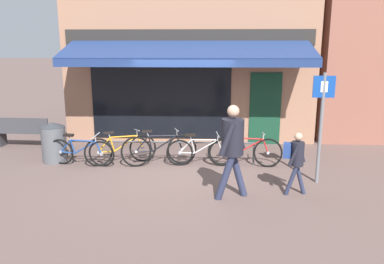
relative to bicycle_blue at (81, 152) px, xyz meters
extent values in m
plane|color=brown|center=(2.43, -0.14, -0.35)|extent=(160.00, 160.00, 0.00)
cube|color=#9E7056|center=(2.48, 3.82, 2.44)|extent=(7.41, 3.00, 5.59)
cube|color=black|center=(1.67, 2.31, 0.90)|extent=(4.08, 0.04, 2.20)
cube|color=#143D28|center=(4.71, 2.31, 0.70)|extent=(0.90, 0.04, 2.10)
cube|color=#282623|center=(2.48, 2.30, 2.72)|extent=(7.04, 0.06, 0.44)
cube|color=navy|center=(2.48, 1.58, 2.39)|extent=(6.67, 1.50, 0.50)
cube|color=navy|center=(2.48, 0.83, 2.07)|extent=(6.67, 0.03, 0.20)
cylinder|color=#47494F|center=(1.92, 0.25, 0.20)|extent=(4.60, 0.04, 0.04)
cylinder|color=#47494F|center=(-0.33, 0.25, -0.08)|extent=(0.04, 0.04, 0.55)
cylinder|color=#47494F|center=(4.17, 0.25, -0.08)|extent=(0.04, 0.04, 0.55)
torus|color=black|center=(0.53, -0.06, -0.03)|extent=(0.66, 0.19, 0.65)
cylinder|color=#9E9EA3|center=(0.53, -0.06, -0.03)|extent=(0.08, 0.07, 0.08)
torus|color=black|center=(-0.51, 0.07, -0.03)|extent=(0.66, 0.19, 0.65)
cylinder|color=#9E9EA3|center=(-0.51, 0.07, -0.03)|extent=(0.08, 0.07, 0.08)
cylinder|color=#1E4793|center=(0.13, -0.03, 0.11)|extent=(0.58, 0.14, 0.35)
cylinder|color=#1E4793|center=(0.09, -0.04, 0.28)|extent=(0.64, 0.11, 0.05)
cylinder|color=#1E4793|center=(-0.19, 0.01, 0.12)|extent=(0.12, 0.06, 0.34)
cylinder|color=#1E4793|center=(-0.33, 0.04, -0.04)|extent=(0.37, 0.08, 0.05)
cylinder|color=#1E4793|center=(-0.37, 0.03, 0.13)|extent=(0.31, 0.10, 0.34)
cylinder|color=#1E4793|center=(0.47, -0.07, 0.12)|extent=(0.15, 0.05, 0.32)
cylinder|color=#9E9EA3|center=(-0.25, 0.00, 0.34)|extent=(0.06, 0.03, 0.11)
cube|color=black|center=(-0.26, -0.01, 0.41)|extent=(0.25, 0.13, 0.06)
cylinder|color=#9E9EA3|center=(0.41, -0.08, 0.34)|extent=(0.03, 0.04, 0.14)
cylinder|color=#9E9EA3|center=(0.41, -0.09, 0.41)|extent=(0.09, 0.52, 0.07)
torus|color=black|center=(1.43, 0.46, -0.02)|extent=(0.68, 0.41, 0.68)
cylinder|color=#9E9EA3|center=(1.43, 0.46, -0.02)|extent=(0.09, 0.09, 0.08)
torus|color=black|center=(0.43, 0.02, -0.02)|extent=(0.68, 0.41, 0.68)
cylinder|color=#9E9EA3|center=(0.43, 0.02, -0.02)|extent=(0.09, 0.09, 0.08)
cylinder|color=orange|center=(1.04, 0.32, 0.13)|extent=(0.55, 0.32, 0.36)
cylinder|color=orange|center=(0.99, 0.32, 0.31)|extent=(0.63, 0.30, 0.05)
cylinder|color=orange|center=(0.73, 0.18, 0.14)|extent=(0.13, 0.05, 0.36)
cylinder|color=orange|center=(0.60, 0.10, -0.02)|extent=(0.37, 0.18, 0.05)
cylinder|color=orange|center=(0.55, 0.11, 0.15)|extent=(0.30, 0.21, 0.35)
cylinder|color=orange|center=(1.36, 0.46, 0.14)|extent=(0.16, 0.04, 0.33)
cylinder|color=#9E9EA3|center=(0.66, 0.19, 0.36)|extent=(0.06, 0.03, 0.11)
cube|color=black|center=(0.65, 0.19, 0.43)|extent=(0.26, 0.19, 0.06)
cylinder|color=#9E9EA3|center=(1.29, 0.47, 0.37)|extent=(0.04, 0.05, 0.14)
cylinder|color=#9E9EA3|center=(1.29, 0.48, 0.44)|extent=(0.23, 0.48, 0.10)
torus|color=black|center=(2.43, 0.30, 0.01)|extent=(0.74, 0.29, 0.73)
cylinder|color=#9E9EA3|center=(2.43, 0.30, 0.01)|extent=(0.08, 0.08, 0.08)
torus|color=black|center=(1.34, 0.03, 0.01)|extent=(0.74, 0.29, 0.73)
cylinder|color=#9E9EA3|center=(1.34, 0.03, 0.01)|extent=(0.08, 0.08, 0.08)
cylinder|color=black|center=(2.01, 0.21, 0.17)|extent=(0.60, 0.22, 0.39)
cylinder|color=black|center=(1.97, 0.22, 0.36)|extent=(0.68, 0.20, 0.05)
cylinder|color=black|center=(1.68, 0.13, 0.18)|extent=(0.13, 0.06, 0.39)
cylinder|color=black|center=(1.53, 0.07, 0.00)|extent=(0.39, 0.13, 0.05)
cylinder|color=black|center=(1.49, 0.08, 0.19)|extent=(0.33, 0.15, 0.38)
cylinder|color=black|center=(2.36, 0.30, 0.18)|extent=(0.16, 0.04, 0.35)
cylinder|color=#9E9EA3|center=(1.62, 0.14, 0.42)|extent=(0.06, 0.03, 0.11)
cube|color=black|center=(1.60, 0.14, 0.49)|extent=(0.26, 0.16, 0.06)
cylinder|color=#9E9EA3|center=(2.30, 0.31, 0.42)|extent=(0.03, 0.05, 0.14)
cylinder|color=#9E9EA3|center=(2.30, 0.32, 0.49)|extent=(0.15, 0.51, 0.08)
torus|color=black|center=(3.41, 0.23, -0.03)|extent=(0.65, 0.12, 0.65)
cylinder|color=#9E9EA3|center=(3.41, 0.23, -0.03)|extent=(0.08, 0.07, 0.07)
torus|color=black|center=(2.38, 0.12, -0.03)|extent=(0.65, 0.12, 0.65)
cylinder|color=#9E9EA3|center=(2.38, 0.12, -0.03)|extent=(0.08, 0.07, 0.07)
cylinder|color=#BCB7B2|center=(3.02, 0.19, 0.11)|extent=(0.57, 0.09, 0.35)
cylinder|color=#BCB7B2|center=(2.98, 0.18, 0.28)|extent=(0.64, 0.10, 0.05)
cylinder|color=#BCB7B2|center=(2.70, 0.16, 0.12)|extent=(0.11, 0.05, 0.34)
cylinder|color=#BCB7B2|center=(2.56, 0.14, -0.04)|extent=(0.36, 0.07, 0.05)
cylinder|color=#BCB7B2|center=(2.52, 0.14, 0.13)|extent=(0.31, 0.06, 0.34)
cylinder|color=#BCB7B2|center=(3.35, 0.22, 0.12)|extent=(0.15, 0.05, 0.31)
cylinder|color=#9E9EA3|center=(2.65, 0.15, 0.34)|extent=(0.06, 0.03, 0.11)
cube|color=black|center=(2.63, 0.15, 0.41)|extent=(0.25, 0.12, 0.05)
cylinder|color=#9E9EA3|center=(3.30, 0.21, 0.34)|extent=(0.03, 0.03, 0.14)
cylinder|color=#9E9EA3|center=(3.30, 0.21, 0.41)|extent=(0.08, 0.52, 0.03)
torus|color=black|center=(4.50, 0.15, -0.01)|extent=(0.70, 0.16, 0.69)
cylinder|color=#9E9EA3|center=(4.50, 0.15, -0.01)|extent=(0.07, 0.07, 0.08)
torus|color=black|center=(3.40, 0.18, -0.01)|extent=(0.70, 0.16, 0.69)
cylinder|color=#9E9EA3|center=(3.40, 0.18, -0.01)|extent=(0.07, 0.07, 0.08)
cylinder|color=#B21E1E|center=(4.08, 0.18, 0.14)|extent=(0.61, 0.06, 0.37)
cylinder|color=#B21E1E|center=(4.04, 0.21, 0.32)|extent=(0.68, 0.06, 0.05)
cylinder|color=#B21E1E|center=(3.75, 0.19, 0.15)|extent=(0.13, 0.10, 0.36)
cylinder|color=#B21E1E|center=(3.59, 0.18, -0.02)|extent=(0.39, 0.05, 0.05)
cylinder|color=#B21E1E|center=(3.55, 0.20, 0.16)|extent=(0.33, 0.07, 0.36)
cylinder|color=#B21E1E|center=(4.44, 0.17, 0.15)|extent=(0.16, 0.09, 0.34)
cylinder|color=#9E9EA3|center=(3.69, 0.23, 0.38)|extent=(0.06, 0.05, 0.11)
cube|color=black|center=(3.68, 0.24, 0.45)|extent=(0.24, 0.11, 0.06)
cylinder|color=#9E9EA3|center=(4.38, 0.20, 0.38)|extent=(0.03, 0.04, 0.14)
cylinder|color=#9E9EA3|center=(4.38, 0.21, 0.45)|extent=(0.04, 0.52, 0.09)
cylinder|color=#282D47|center=(3.66, -1.66, 0.07)|extent=(0.38, 0.16, 0.89)
cylinder|color=#282D47|center=(3.39, -1.87, 0.07)|extent=(0.38, 0.16, 0.89)
cylinder|color=black|center=(3.53, -1.77, 0.84)|extent=(0.44, 0.44, 0.68)
sphere|color=tan|center=(3.53, -1.77, 1.32)|extent=(0.22, 0.22, 0.22)
cylinder|color=black|center=(3.41, -2.00, 0.84)|extent=(0.33, 0.18, 0.61)
cylinder|color=black|center=(3.64, -1.53, 0.84)|extent=(0.33, 0.18, 0.61)
cylinder|color=#282D47|center=(4.88, -1.51, -0.06)|extent=(0.26, 0.13, 0.61)
cylinder|color=#282D47|center=(4.68, -1.61, -0.06)|extent=(0.26, 0.13, 0.61)
cylinder|color=black|center=(4.78, -1.56, 0.47)|extent=(0.30, 0.30, 0.47)
sphere|color=tan|center=(4.78, -1.56, 0.81)|extent=(0.16, 0.16, 0.16)
cylinder|color=black|center=(4.68, -1.69, 0.47)|extent=(0.21, 0.08, 0.42)
cylinder|color=black|center=(4.88, -1.43, 0.47)|extent=(0.21, 0.08, 0.42)
cube|color=navy|center=(4.59, -1.52, 0.53)|extent=(0.18, 0.24, 0.28)
cylinder|color=#515459|center=(-0.78, 0.31, 0.09)|extent=(0.58, 0.58, 0.89)
cone|color=#33353A|center=(-0.78, 0.31, 0.60)|extent=(0.60, 0.60, 0.12)
cylinder|color=slate|center=(5.39, -0.87, 0.81)|extent=(0.07, 0.07, 2.32)
cube|color=#14429E|center=(5.39, -0.88, 1.68)|extent=(0.44, 0.02, 0.44)
cube|color=white|center=(5.39, -0.89, 1.68)|extent=(0.14, 0.01, 0.22)
cube|color=#38383D|center=(-2.20, 1.69, 0.10)|extent=(1.62, 0.52, 0.06)
cube|color=#38383D|center=(-2.20, 1.50, 0.32)|extent=(1.60, 0.13, 0.40)
cube|color=#38383D|center=(-2.91, 1.72, -0.13)|extent=(0.10, 0.36, 0.45)
cube|color=#38383D|center=(-1.48, 1.65, -0.13)|extent=(0.10, 0.36, 0.45)
camera|label=1|loc=(3.09, -8.52, 2.49)|focal=35.00mm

